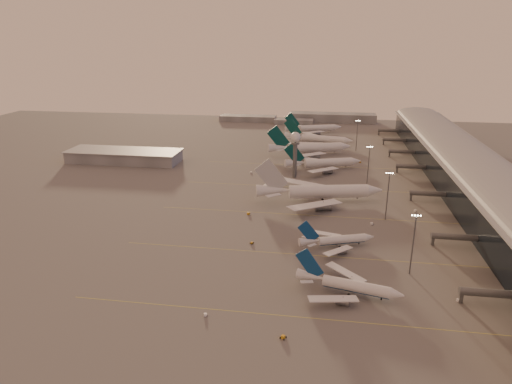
# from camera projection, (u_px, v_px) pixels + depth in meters

# --- Properties ---
(ground) EXTENTS (700.00, 700.00, 0.00)m
(ground) POSITION_uv_depth(u_px,v_px,m) (260.00, 263.00, 183.15)
(ground) COLOR #595656
(ground) RESTS_ON ground
(taxiway_markings) EXTENTS (180.00, 185.25, 0.02)m
(taxiway_markings) POSITION_uv_depth(u_px,v_px,m) (334.00, 216.00, 231.16)
(taxiway_markings) COLOR gold
(taxiway_markings) RESTS_ON ground
(terminal) EXTENTS (57.00, 362.00, 23.04)m
(terminal) POSITION_uv_depth(u_px,v_px,m) (469.00, 173.00, 267.05)
(terminal) COLOR black
(terminal) RESTS_ON ground
(hangar) EXTENTS (82.00, 27.00, 8.50)m
(hangar) POSITION_uv_depth(u_px,v_px,m) (124.00, 156.00, 330.11)
(hangar) COLOR slate
(hangar) RESTS_ON ground
(radar_tower) EXTENTS (6.40, 6.40, 31.10)m
(radar_tower) POSITION_uv_depth(u_px,v_px,m) (295.00, 146.00, 287.89)
(radar_tower) COLOR #54575C
(radar_tower) RESTS_ON ground
(mast_a) EXTENTS (3.60, 0.56, 25.00)m
(mast_a) POSITION_uv_depth(u_px,v_px,m) (413.00, 241.00, 170.29)
(mast_a) COLOR #54575C
(mast_a) RESTS_ON ground
(mast_b) EXTENTS (3.60, 0.56, 25.00)m
(mast_b) POSITION_uv_depth(u_px,v_px,m) (388.00, 193.00, 222.17)
(mast_b) COLOR #54575C
(mast_b) RESTS_ON ground
(mast_c) EXTENTS (3.60, 0.56, 25.00)m
(mast_c) POSITION_uv_depth(u_px,v_px,m) (369.00, 164.00, 274.33)
(mast_c) COLOR #54575C
(mast_c) RESTS_ON ground
(mast_d) EXTENTS (3.60, 0.56, 25.00)m
(mast_d) POSITION_uv_depth(u_px,v_px,m) (357.00, 134.00, 358.79)
(mast_d) COLOR #54575C
(mast_d) RESTS_ON ground
(distant_horizon) EXTENTS (165.00, 37.50, 9.00)m
(distant_horizon) POSITION_uv_depth(u_px,v_px,m) (307.00, 118.00, 485.60)
(distant_horizon) COLOR slate
(distant_horizon) RESTS_ON ground
(narrowbody_near) EXTENTS (38.02, 29.99, 15.10)m
(narrowbody_near) POSITION_uv_depth(u_px,v_px,m) (348.00, 287.00, 159.82)
(narrowbody_near) COLOR silver
(narrowbody_near) RESTS_ON ground
(narrowbody_mid) EXTENTS (33.25, 26.06, 13.55)m
(narrowbody_mid) POSITION_uv_depth(u_px,v_px,m) (337.00, 241.00, 196.12)
(narrowbody_mid) COLOR silver
(narrowbody_mid) RESTS_ON ground
(widebody_white) EXTENTS (69.87, 55.44, 24.85)m
(widebody_white) POSITION_uv_depth(u_px,v_px,m) (320.00, 194.00, 249.91)
(widebody_white) COLOR silver
(widebody_white) RESTS_ON ground
(greentail_a) EXTENTS (52.62, 41.82, 19.80)m
(greentail_a) POSITION_uv_depth(u_px,v_px,m) (323.00, 164.00, 311.13)
(greentail_a) COLOR silver
(greentail_a) RESTS_ON ground
(greentail_b) EXTENTS (63.86, 50.77, 23.99)m
(greentail_b) POSITION_uv_depth(u_px,v_px,m) (310.00, 150.00, 348.58)
(greentail_b) COLOR silver
(greentail_b) RESTS_ON ground
(greentail_c) EXTENTS (58.66, 46.93, 21.52)m
(greentail_c) POSITION_uv_depth(u_px,v_px,m) (318.00, 140.00, 382.05)
(greentail_c) COLOR silver
(greentail_c) RESTS_ON ground
(greentail_d) EXTENTS (53.52, 42.50, 20.24)m
(greentail_d) POSITION_uv_depth(u_px,v_px,m) (314.00, 129.00, 428.48)
(greentail_d) COLOR silver
(greentail_d) RESTS_ON ground
(gsv_truck_a) EXTENTS (5.46, 3.56, 2.08)m
(gsv_truck_a) POSITION_uv_depth(u_px,v_px,m) (207.00, 313.00, 147.95)
(gsv_truck_a) COLOR white
(gsv_truck_a) RESTS_ON ground
(gsv_tug_near) EXTENTS (3.48, 4.17, 1.03)m
(gsv_tug_near) POSITION_uv_depth(u_px,v_px,m) (283.00, 337.00, 137.02)
(gsv_tug_near) COLOR orange
(gsv_tug_near) RESTS_ON ground
(gsv_catering_a) EXTENTS (5.63, 4.42, 4.24)m
(gsv_catering_a) POSITION_uv_depth(u_px,v_px,m) (460.00, 296.00, 155.62)
(gsv_catering_a) COLOR white
(gsv_catering_a) RESTS_ON ground
(gsv_tug_mid) EXTENTS (3.48, 3.09, 0.85)m
(gsv_tug_mid) POSITION_uv_depth(u_px,v_px,m) (252.00, 243.00, 199.90)
(gsv_tug_mid) COLOR orange
(gsv_tug_mid) RESTS_ON ground
(gsv_truck_b) EXTENTS (6.15, 3.96, 2.34)m
(gsv_truck_b) POSITION_uv_depth(u_px,v_px,m) (373.00, 223.00, 219.76)
(gsv_truck_b) COLOR white
(gsv_truck_b) RESTS_ON ground
(gsv_truck_c) EXTENTS (5.85, 5.74, 2.44)m
(gsv_truck_c) POSITION_uv_depth(u_px,v_px,m) (249.00, 212.00, 232.64)
(gsv_truck_c) COLOR orange
(gsv_truck_c) RESTS_ON ground
(gsv_catering_b) EXTENTS (5.21, 2.58, 4.22)m
(gsv_catering_b) POSITION_uv_depth(u_px,v_px,m) (416.00, 208.00, 235.99)
(gsv_catering_b) COLOR white
(gsv_catering_b) RESTS_ON ground
(gsv_tug_far) EXTENTS (4.08, 4.51, 1.11)m
(gsv_tug_far) POSITION_uv_depth(u_px,v_px,m) (303.00, 187.00, 273.70)
(gsv_tug_far) COLOR white
(gsv_tug_far) RESTS_ON ground
(gsv_truck_d) EXTENTS (2.76, 5.22, 2.00)m
(gsv_truck_d) POSITION_uv_depth(u_px,v_px,m) (251.00, 171.00, 303.87)
(gsv_truck_d) COLOR white
(gsv_truck_d) RESTS_ON ground
(gsv_tug_hangar) EXTENTS (3.21, 1.96, 0.91)m
(gsv_tug_hangar) POSITION_uv_depth(u_px,v_px,m) (360.00, 162.00, 328.27)
(gsv_tug_hangar) COLOR orange
(gsv_tug_hangar) RESTS_ON ground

